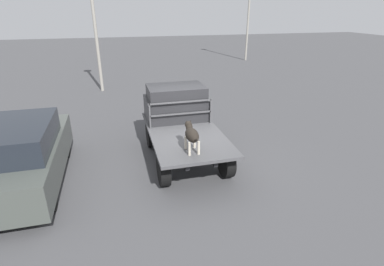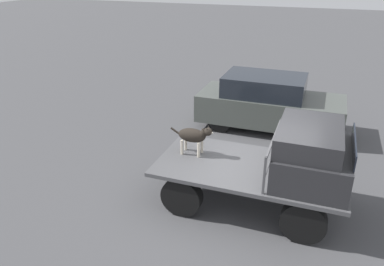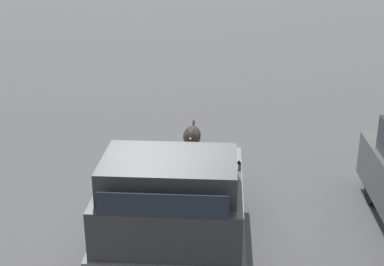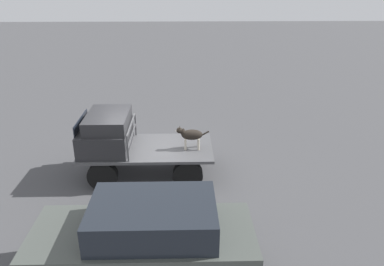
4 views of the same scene
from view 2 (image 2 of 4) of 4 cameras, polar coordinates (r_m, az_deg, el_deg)
ground_plane at (r=8.05m, az=8.45°, el=-10.48°), size 80.00×80.00×0.00m
flatbed_truck at (r=7.71m, az=8.73°, el=-6.69°), size 3.73×1.94×0.88m
truck_cab at (r=7.27m, az=17.75°, el=-3.02°), size 1.33×1.82×1.02m
truck_headboard at (r=7.31m, az=12.27°, el=-2.19°), size 0.04×1.82×0.73m
dog at (r=7.79m, az=0.34°, el=-0.41°), size 0.95×0.30×0.68m
parked_sedan at (r=11.31m, az=11.56°, el=4.53°), size 4.17×1.72×1.63m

